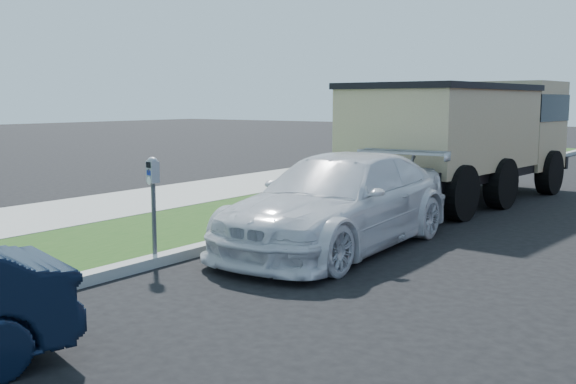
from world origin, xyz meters
The scene contains 5 objects.
ground centered at (0.00, 0.00, 0.00)m, with size 120.00×120.00×0.00m, color black.
streetside centered at (-5.57, 2.00, 0.07)m, with size 6.12×50.00×0.15m.
parking_meter centered at (-2.70, -0.56, 1.18)m, with size 0.23×0.18×1.45m.
white_wagon centered at (-1.05, 1.94, 0.76)m, with size 2.13×5.24×1.52m, color silver.
dump_truck centered at (-1.46, 8.58, 1.63)m, with size 3.47×7.59×2.89m.
Camera 1 is at (4.56, -7.33, 2.39)m, focal length 42.00 mm.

